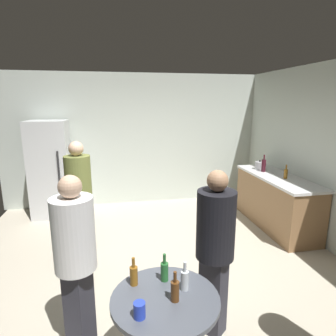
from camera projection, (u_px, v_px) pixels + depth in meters
ground_plane at (152, 271)px, 3.75m from camera, size 5.20×5.20×0.10m
wall_back at (135, 140)px, 5.95m from camera, size 5.32×0.06×2.70m
refrigerator at (51, 169)px, 5.35m from camera, size 0.70×0.68×1.80m
kitchen_counter at (275, 201)px, 4.93m from camera, size 0.64×1.86×0.90m
kettle at (260, 165)px, 5.32m from camera, size 0.24×0.17×0.18m
wine_bottle_on_counter at (264, 165)px, 5.12m from camera, size 0.08×0.08×0.31m
beer_bottle_on_counter at (286, 173)px, 4.66m from camera, size 0.06×0.06×0.23m
foreground_table at (165, 310)px, 2.10m from camera, size 0.80×0.80×0.73m
beer_bottle_amber at (134, 275)px, 2.20m from camera, size 0.06×0.06×0.23m
beer_bottle_brown at (175, 290)px, 2.02m from camera, size 0.06×0.06×0.23m
beer_bottle_green at (164, 271)px, 2.25m from camera, size 0.06×0.06×0.23m
beer_bottle_clear at (185, 280)px, 2.14m from camera, size 0.06×0.06×0.23m
plastic_cup_blue at (139, 310)px, 1.87m from camera, size 0.08×0.08×0.11m
person_in_white_shirt at (75, 253)px, 2.34m from camera, size 0.46×0.46×1.57m
person_in_black_shirt at (215, 242)px, 2.52m from camera, size 0.48×0.48×1.57m
person_in_olive_shirt at (79, 192)px, 3.81m from camera, size 0.40×0.40×1.63m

